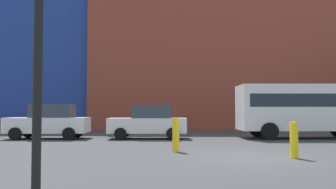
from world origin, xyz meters
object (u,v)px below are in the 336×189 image
object	(u,v)px
traffic_light_near_left	(38,2)
parked_car_1	(49,122)
bollard_yellow_0	(176,135)
parked_car_2	(149,122)
bollard_yellow_1	(294,140)
white_bus	(305,107)

from	to	relation	value
traffic_light_near_left	parked_car_1	bearing A→B (deg)	-173.91
bollard_yellow_0	parked_car_1	bearing A→B (deg)	136.42
traffic_light_near_left	bollard_yellow_0	world-z (taller)	traffic_light_near_left
parked_car_1	parked_car_2	world-z (taller)	parked_car_1
parked_car_2	parked_car_1	bearing A→B (deg)	0.00
traffic_light_near_left	bollard_yellow_1	size ratio (longest dim) A/B	3.61
parked_car_1	parked_car_2	size ratio (longest dim) A/B	1.02
parked_car_2	white_bus	xyz separation A→B (m)	(8.05, 0.19, 0.78)
white_bus	bollard_yellow_1	world-z (taller)	white_bus
parked_car_2	bollard_yellow_0	world-z (taller)	parked_car_2
white_bus	parked_car_1	bearing A→B (deg)	0.82
parked_car_1	bollard_yellow_1	world-z (taller)	parked_car_1
parked_car_1	traffic_light_near_left	size ratio (longest dim) A/B	1.03
parked_car_2	bollard_yellow_1	size ratio (longest dim) A/B	3.63
bollard_yellow_0	bollard_yellow_1	size ratio (longest dim) A/B	1.08
white_bus	bollard_yellow_1	distance (m)	8.68
white_bus	bollard_yellow_0	bearing A→B (deg)	41.60
white_bus	bollard_yellow_0	size ratio (longest dim) A/B	5.88
white_bus	parked_car_2	bearing A→B (deg)	1.33
parked_car_1	traffic_light_near_left	world-z (taller)	traffic_light_near_left
parked_car_2	white_bus	bearing A→B (deg)	-178.67
white_bus	traffic_light_near_left	distance (m)	16.69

